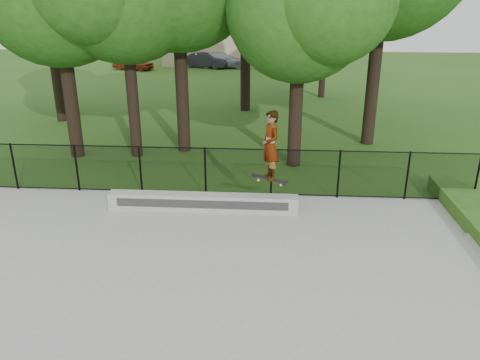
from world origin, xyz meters
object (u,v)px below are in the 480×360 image
at_px(car_c, 223,60).
at_px(skater_airborne, 270,146).
at_px(car_a, 133,63).
at_px(grind_ledge, 203,202).
at_px(car_b, 207,60).

bearing_deg(car_c, skater_airborne, -168.25).
distance_m(car_a, car_c, 7.85).
relative_size(car_c, skater_airborne, 2.11).
bearing_deg(grind_ledge, car_c, 94.86).
relative_size(grind_ledge, skater_airborne, 2.62).
bearing_deg(car_a, skater_airborne, -140.32).
xyz_separation_m(car_c, skater_airborne, (4.46, -30.64, 1.37)).
bearing_deg(skater_airborne, car_c, 98.29).
height_order(car_a, car_b, car_b).
bearing_deg(car_b, skater_airborne, -148.08).
relative_size(car_b, car_c, 0.86).
xyz_separation_m(car_a, skater_airborne, (12.07, -28.71, 1.43)).
relative_size(car_b, skater_airborne, 1.82).
distance_m(grind_ledge, car_a, 30.27).
bearing_deg(car_a, grind_ledge, -143.45).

